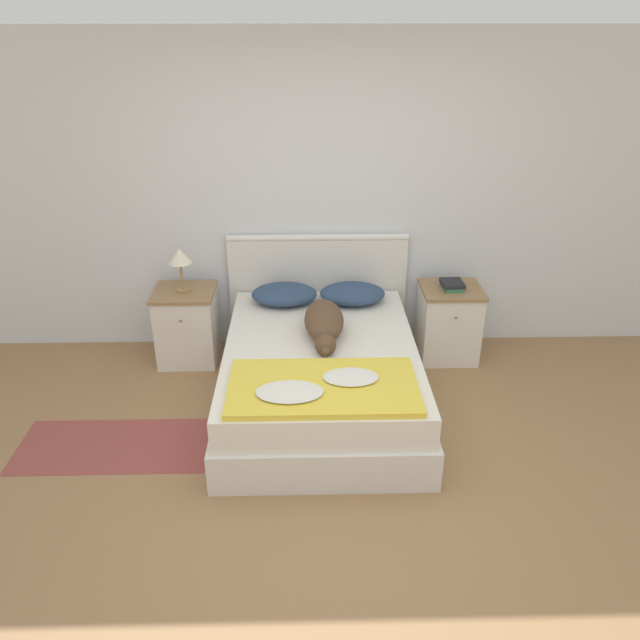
# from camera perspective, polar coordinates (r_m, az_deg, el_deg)

# --- Properties ---
(ground_plane) EXTENTS (16.00, 16.00, 0.00)m
(ground_plane) POSITION_cam_1_polar(r_m,az_deg,el_deg) (3.84, 1.22, -16.77)
(ground_plane) COLOR #997047
(wall_back) EXTENTS (9.00, 0.06, 2.55)m
(wall_back) POSITION_cam_1_polar(r_m,az_deg,el_deg) (5.11, 0.29, 11.06)
(wall_back) COLOR silver
(wall_back) RESTS_ON ground_plane
(bed) EXTENTS (1.41, 1.92, 0.51)m
(bed) POSITION_cam_1_polar(r_m,az_deg,el_deg) (4.54, 0.06, -5.15)
(bed) COLOR silver
(bed) RESTS_ON ground_plane
(headboard) EXTENTS (1.49, 0.06, 1.00)m
(headboard) POSITION_cam_1_polar(r_m,az_deg,el_deg) (5.29, -0.21, 2.93)
(headboard) COLOR silver
(headboard) RESTS_ON ground_plane
(nightstand_left) EXTENTS (0.49, 0.46, 0.62)m
(nightstand_left) POSITION_cam_1_polar(r_m,az_deg,el_deg) (5.23, -12.05, -0.48)
(nightstand_left) COLOR silver
(nightstand_left) RESTS_ON ground_plane
(nightstand_right) EXTENTS (0.49, 0.46, 0.62)m
(nightstand_right) POSITION_cam_1_polar(r_m,az_deg,el_deg) (5.27, 11.67, -0.22)
(nightstand_right) COLOR silver
(nightstand_right) RESTS_ON ground_plane
(pillow_left) EXTENTS (0.53, 0.38, 0.15)m
(pillow_left) POSITION_cam_1_polar(r_m,az_deg,el_deg) (5.03, -3.28, 2.37)
(pillow_left) COLOR navy
(pillow_left) RESTS_ON bed
(pillow_right) EXTENTS (0.53, 0.38, 0.15)m
(pillow_right) POSITION_cam_1_polar(r_m,az_deg,el_deg) (5.04, 2.98, 2.44)
(pillow_right) COLOR navy
(pillow_right) RESTS_ON bed
(quilt) EXTENTS (1.18, 0.65, 0.07)m
(quilt) POSITION_cam_1_polar(r_m,az_deg,el_deg) (3.89, 0.15, -6.13)
(quilt) COLOR yellow
(quilt) RESTS_ON bed
(dog) EXTENTS (0.29, 0.79, 0.21)m
(dog) POSITION_cam_1_polar(r_m,az_deg,el_deg) (4.51, 0.39, -0.19)
(dog) COLOR brown
(dog) RESTS_ON bed
(book_stack) EXTENTS (0.18, 0.20, 0.06)m
(book_stack) POSITION_cam_1_polar(r_m,az_deg,el_deg) (5.12, 11.98, 3.16)
(book_stack) COLOR #337547
(book_stack) RESTS_ON nightstand_right
(table_lamp) EXTENTS (0.18, 0.18, 0.36)m
(table_lamp) POSITION_cam_1_polar(r_m,az_deg,el_deg) (4.99, -12.69, 5.54)
(table_lamp) COLOR #9E7A4C
(table_lamp) RESTS_ON nightstand_left
(rug) EXTENTS (1.29, 0.59, 0.00)m
(rug) POSITION_cam_1_polar(r_m,az_deg,el_deg) (4.50, -18.27, -10.84)
(rug) COLOR #93423D
(rug) RESTS_ON ground_plane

